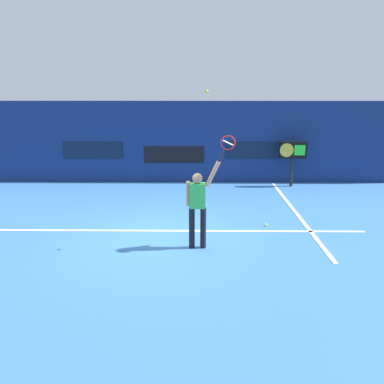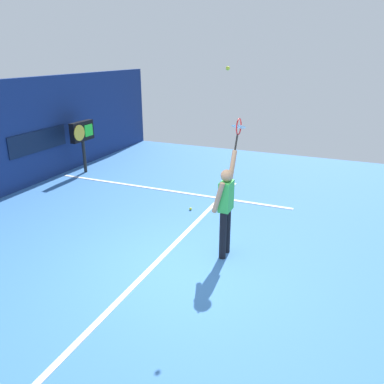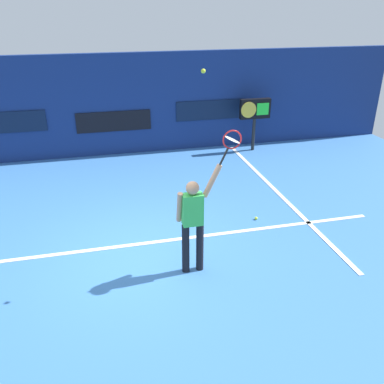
% 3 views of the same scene
% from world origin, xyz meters
% --- Properties ---
extents(ground_plane, '(18.00, 18.00, 0.00)m').
position_xyz_m(ground_plane, '(0.00, 0.00, 0.00)').
color(ground_plane, '#3870B2').
extents(back_wall, '(18.00, 0.20, 2.98)m').
position_xyz_m(back_wall, '(0.00, 5.85, 1.49)').
color(back_wall, navy).
rests_on(back_wall, ground_plane).
extents(sponsor_banner_center, '(2.20, 0.03, 0.60)m').
position_xyz_m(sponsor_banner_center, '(0.00, 5.73, 1.04)').
color(sponsor_banner_center, black).
extents(sponsor_banner_portside, '(2.20, 0.03, 0.60)m').
position_xyz_m(sponsor_banner_portside, '(-3.00, 5.73, 1.20)').
color(sponsor_banner_portside, '#0C1933').
extents(sponsor_banner_starboard, '(2.20, 0.03, 0.60)m').
position_xyz_m(sponsor_banner_starboard, '(3.00, 5.73, 1.21)').
color(sponsor_banner_starboard, '#0C1933').
extents(court_baseline, '(10.00, 0.10, 0.01)m').
position_xyz_m(court_baseline, '(0.00, 0.40, 0.01)').
color(court_baseline, white).
rests_on(court_baseline, ground_plane).
extents(court_sideline, '(0.10, 7.00, 0.01)m').
position_xyz_m(court_sideline, '(3.66, 2.00, 0.01)').
color(court_sideline, white).
rests_on(court_sideline, ground_plane).
extents(tennis_player, '(0.73, 0.31, 1.95)m').
position_xyz_m(tennis_player, '(0.87, -0.65, 1.01)').
color(tennis_player, black).
rests_on(tennis_player, ground_plane).
extents(tennis_racket, '(0.42, 0.27, 0.62)m').
position_xyz_m(tennis_racket, '(1.48, -0.65, 2.31)').
color(tennis_racket, black).
extents(tennis_ball, '(0.07, 0.07, 0.07)m').
position_xyz_m(tennis_ball, '(1.05, -0.55, 3.38)').
color(tennis_ball, '#CCE033').
extents(scoreboard_clock, '(0.96, 0.20, 1.62)m').
position_xyz_m(scoreboard_clock, '(4.23, 5.15, 1.25)').
color(scoreboard_clock, black).
rests_on(scoreboard_clock, ground_plane).
extents(spare_ball, '(0.07, 0.07, 0.07)m').
position_xyz_m(spare_ball, '(2.63, 0.80, 0.03)').
color(spare_ball, '#CCE033').
rests_on(spare_ball, ground_plane).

